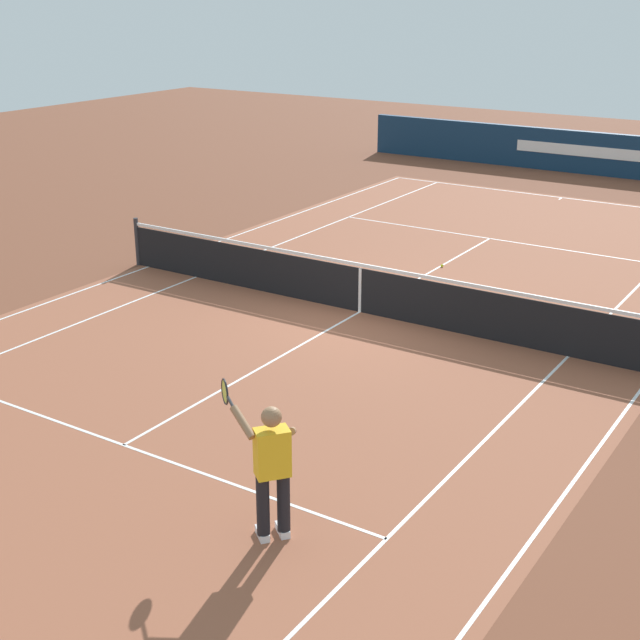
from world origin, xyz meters
TOP-DOWN VIEW (x-y plane):
  - ground_plane at (0.00, 0.00)m, footprint 60.00×60.00m
  - court_slab at (0.00, 0.00)m, footprint 24.20×11.40m
  - court_line_markings at (0.00, 0.00)m, footprint 23.85×11.05m
  - tennis_net at (0.00, 0.00)m, footprint 0.10×11.70m
  - stadium_barrier at (-15.90, -0.00)m, footprint 0.26×17.00m
  - tennis_player_near at (7.06, 2.98)m, footprint 0.75×1.16m
  - tennis_ball at (-3.55, 0.05)m, footprint 0.07×0.07m

SIDE VIEW (x-z plane):
  - ground_plane at x=0.00m, z-range 0.00..0.00m
  - court_slab at x=0.00m, z-range 0.00..0.00m
  - court_line_markings at x=0.00m, z-range 0.00..0.01m
  - tennis_ball at x=-3.55m, z-range 0.00..0.07m
  - tennis_net at x=0.00m, z-range -0.05..1.03m
  - stadium_barrier at x=-15.90m, z-range 0.00..1.40m
  - tennis_player_near at x=7.06m, z-range 0.08..1.78m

